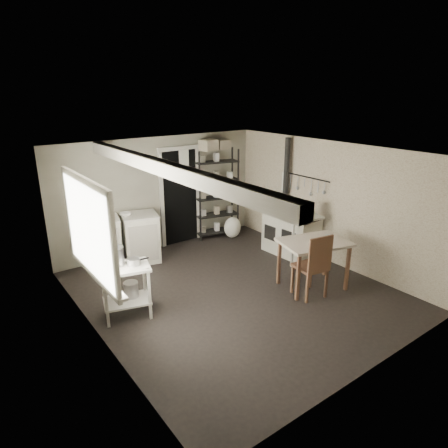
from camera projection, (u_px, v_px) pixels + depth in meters
floor at (235, 291)px, 6.62m from camera, size 5.00×5.00×0.00m
ceiling at (236, 152)px, 5.88m from camera, size 5.00×5.00×0.00m
wall_back at (160, 194)px, 8.16m from camera, size 4.50×0.02×2.30m
wall_front at (376, 286)px, 4.35m from camera, size 4.50×0.02×2.30m
wall_left at (94, 261)px, 4.99m from camera, size 0.02×5.00×2.30m
wall_right at (329, 203)px, 7.51m from camera, size 0.02×5.00×2.30m
window at (88, 230)px, 5.05m from camera, size 0.12×1.76×1.28m
doorway at (180, 198)px, 8.44m from camera, size 0.96×0.10×2.08m
ceiling_beam at (164, 168)px, 5.24m from camera, size 0.18×5.00×0.18m
wallpaper_panel at (329, 203)px, 7.51m from camera, size 0.01×5.00×2.30m
utensil_rail at (305, 177)px, 7.81m from camera, size 0.06×1.20×0.44m
prep_table at (126, 291)px, 5.79m from camera, size 0.81×0.67×0.80m
stockpot at (115, 256)px, 5.66m from camera, size 0.25×0.25×0.26m
saucepan at (133, 262)px, 5.69m from camera, size 0.24×0.24×0.10m
bucket at (131, 289)px, 5.88m from camera, size 0.26×0.26×0.23m
base_cabinets at (122, 240)px, 7.57m from camera, size 1.54×0.97×0.94m
mixing_bowl at (125, 215)px, 7.43m from camera, size 0.33×0.33×0.07m
counter_cup at (101, 219)px, 7.13m from camera, size 0.14×0.14×0.11m
shelf_rack at (217, 196)px, 8.79m from camera, size 0.99×0.57×1.97m
shelf_jar at (203, 178)px, 8.51m from camera, size 0.10×0.10×0.20m
storage_box_a at (209, 149)px, 8.27m from camera, size 0.36×0.33×0.22m
storage_box_b at (222, 148)px, 8.51m from camera, size 0.29×0.27×0.18m
stove at (291, 233)px, 7.99m from camera, size 0.66×1.12×0.86m
stovepipe at (286, 172)px, 8.07m from camera, size 0.13×0.13×1.35m
side_ledge at (305, 243)px, 7.54m from camera, size 0.66×0.43×0.94m
oats_box at (304, 214)px, 7.30m from camera, size 0.17×0.22×0.30m
work_table at (313, 266)px, 6.66m from camera, size 1.25×1.02×0.83m
table_cup at (328, 241)px, 6.56m from camera, size 0.11×0.11×0.09m
chair at (310, 268)px, 6.36m from camera, size 0.51×0.53×1.08m
flour_sack at (233, 227)px, 8.94m from camera, size 0.48×0.45×0.47m
floor_crock at (301, 265)px, 7.42m from camera, size 0.11×0.11×0.14m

